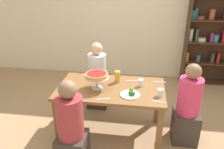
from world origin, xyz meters
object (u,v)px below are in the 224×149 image
dining_table (111,94)px  deep_dish_pizza_stand (97,76)px  cutlery_knife_far (159,82)px  cutlery_fork_far (132,81)px  beer_glass_amber_tall (117,77)px  water_glass_clear_spare (160,93)px  cutlery_knife_near (87,75)px  diner_far_left (97,80)px  diner_near_left (71,133)px  water_glass_clear_near (104,74)px  cutlery_fork_near (159,102)px  bookshelf (216,29)px  salad_plate_near_diner (68,91)px  salad_plate_far_diner (131,94)px  cutlery_spare_fork (103,99)px  diner_head_east (187,110)px  water_glass_clear_far (141,83)px

dining_table → deep_dish_pizza_stand: 0.34m
cutlery_knife_far → cutlery_fork_far: bearing=0.3°
deep_dish_pizza_stand → beer_glass_amber_tall: 0.36m
water_glass_clear_spare → cutlery_knife_near: water_glass_clear_spare is taller
cutlery_knife_far → diner_far_left: bearing=-26.7°
diner_near_left → cutlery_knife_far: diner_near_left is taller
water_glass_clear_near → cutlery_fork_near: water_glass_clear_near is taller
beer_glass_amber_tall → bookshelf: bearing=46.3°
deep_dish_pizza_stand → cutlery_fork_near: bearing=-16.8°
salad_plate_near_diner → salad_plate_far_diner: 0.82m
salad_plate_far_diner → water_glass_clear_near: water_glass_clear_near is taller
deep_dish_pizza_stand → salad_plate_far_diner: bearing=-15.1°
beer_glass_amber_tall → diner_near_left: bearing=-115.2°
salad_plate_far_diner → cutlery_fork_near: size_ratio=1.40×
salad_plate_far_diner → cutlery_spare_fork: bearing=-155.8°
water_glass_clear_spare → cutlery_knife_near: size_ratio=0.55×
cutlery_fork_near → cutlery_knife_near: size_ratio=1.00×
salad_plate_far_diner → cutlery_knife_near: (-0.70, 0.51, -0.02)m
cutlery_knife_near → dining_table: bearing=162.9°
cutlery_fork_far → salad_plate_near_diner: bearing=19.1°
diner_head_east → diner_far_left: (-1.38, 0.74, 0.00)m
water_glass_clear_spare → cutlery_spare_fork: bearing=-165.4°
bookshelf → diner_head_east: bookshelf is taller
diner_head_east → diner_near_left: 1.55m
cutlery_knife_near → cutlery_spare_fork: size_ratio=1.00×
diner_head_east → water_glass_clear_far: size_ratio=11.57×
cutlery_spare_fork → cutlery_fork_near: bearing=-15.7°
cutlery_spare_fork → beer_glass_amber_tall: bearing=58.6°
dining_table → diner_head_east: diner_head_east is taller
diner_head_east → deep_dish_pizza_stand: (-1.22, -0.03, 0.43)m
diner_head_east → cutlery_knife_far: diner_head_east is taller
diner_far_left → cutlery_fork_near: diner_far_left is taller
deep_dish_pizza_stand → salad_plate_near_diner: deep_dish_pizza_stand is taller
diner_near_left → deep_dish_pizza_stand: diner_near_left is taller
diner_far_left → cutlery_fork_near: 1.43m
diner_far_left → water_glass_clear_near: size_ratio=10.79×
water_glass_clear_near → cutlery_fork_near: size_ratio=0.59×
bookshelf → water_glass_clear_near: 2.62m
dining_table → water_glass_clear_spare: 0.68m
deep_dish_pizza_stand → cutlery_fork_far: size_ratio=1.81×
salad_plate_far_diner → cutlery_knife_near: salad_plate_far_diner is taller
bookshelf → diner_head_east: 2.27m
deep_dish_pizza_stand → diner_head_east: bearing=1.4°
deep_dish_pizza_stand → cutlery_fork_near: 0.87m
cutlery_spare_fork → water_glass_clear_near: bearing=80.1°
diner_head_east → cutlery_fork_near: 0.55m
cutlery_spare_fork → diner_far_left: bearing=87.1°
diner_head_east → beer_glass_amber_tall: size_ratio=6.99×
cutlery_fork_far → cutlery_fork_near: bearing=113.2°
bookshelf → water_glass_clear_near: bookshelf is taller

